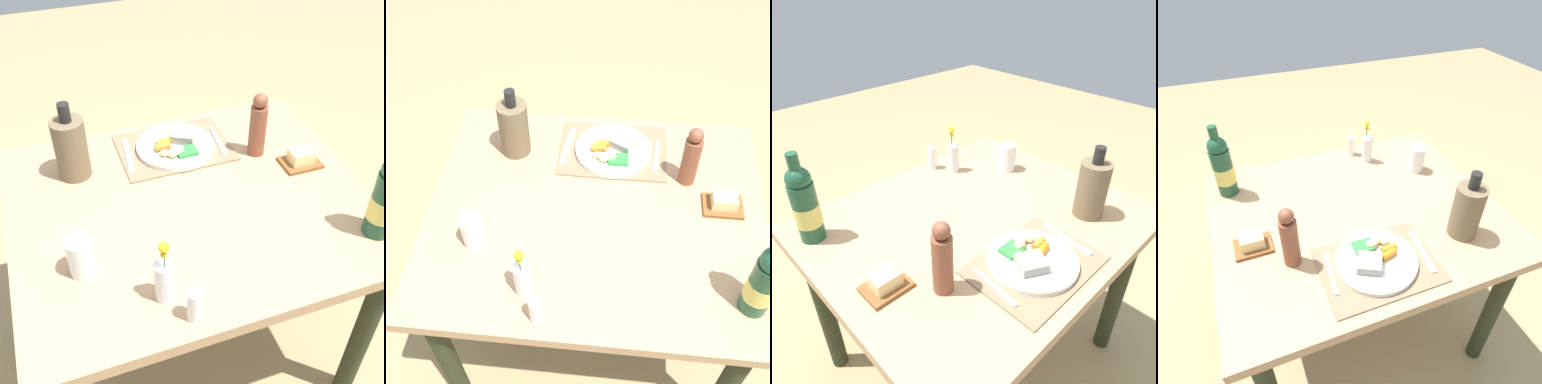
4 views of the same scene
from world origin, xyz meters
The scene contains 13 objects.
ground_plane centered at (0.00, 0.00, 0.00)m, with size 8.00×8.00×0.00m, color #9C885E.
dining_table centered at (0.00, 0.00, 0.66)m, with size 1.11×0.94×0.77m.
placemat centered at (-0.04, -0.28, 0.77)m, with size 0.39×0.29×0.01m, color #8B6B4F.
dinner_plate centered at (-0.04, -0.27, 0.79)m, with size 0.28×0.28×0.05m.
fork centered at (-0.20, -0.26, 0.78)m, with size 0.01×0.17×0.01m, color silver.
knife centered at (0.13, -0.29, 0.78)m, with size 0.02×0.19×0.01m, color silver.
cooler_bottle centered at (0.31, -0.25, 0.88)m, with size 0.10×0.10×0.27m.
wine_bottle centered at (-0.46, 0.31, 0.90)m, with size 0.08×0.08×0.31m.
flower_vase centered at (0.18, 0.32, 0.84)m, with size 0.05×0.05×0.20m.
salt_shaker centered at (0.13, 0.41, 0.82)m, with size 0.04×0.04×0.10m, color white.
water_tumbler centered at (0.36, 0.17, 0.82)m, with size 0.07×0.07×0.12m.
butter_dish centered at (-0.41, -0.05, 0.79)m, with size 0.13×0.10×0.06m.
pepper_mill centered at (-0.30, -0.16, 0.88)m, with size 0.06×0.06×0.23m.
Camera 4 is at (-0.39, -0.93, 1.66)m, focal length 31.46 mm.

